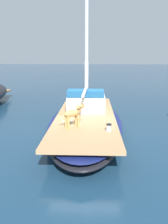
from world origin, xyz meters
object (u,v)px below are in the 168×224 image
sailboat_main (86,124)px  coiled_rope (67,122)px  dog_tan (73,114)px  deck_winch (109,128)px

sailboat_main → coiled_rope: coiled_rope is taller
dog_tan → coiled_rope: size_ratio=2.35×
dog_tan → coiled_rope: dog_tan is taller
deck_winch → coiled_rope: size_ratio=0.65×
sailboat_main → dog_tan: dog_tan is taller
dog_tan → coiled_rope: bearing=117.0°
dog_tan → deck_winch: (1.03, -0.28, -0.32)m
sailboat_main → coiled_rope: 1.19m
sailboat_main → dog_tan: (-0.28, -1.53, 0.75)m
sailboat_main → deck_winch: 2.00m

